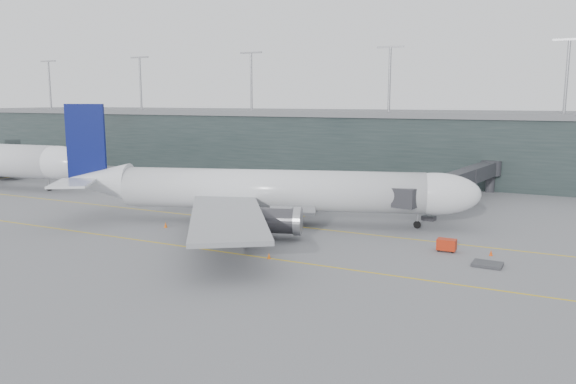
% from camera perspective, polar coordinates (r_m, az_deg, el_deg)
% --- Properties ---
extents(ground, '(320.00, 320.00, 0.00)m').
position_cam_1_polar(ground, '(86.64, -2.21, -2.54)').
color(ground, slate).
rests_on(ground, ground).
extents(taxiline_a, '(160.00, 0.25, 0.02)m').
position_cam_1_polar(taxiline_a, '(83.23, -3.53, -3.04)').
color(taxiline_a, gold).
rests_on(taxiline_a, ground).
extents(taxiline_b, '(160.00, 0.25, 0.02)m').
position_cam_1_polar(taxiline_b, '(70.18, -10.04, -5.53)').
color(taxiline_b, gold).
rests_on(taxiline_b, ground).
extents(taxiline_lead_main, '(0.25, 60.00, 0.02)m').
position_cam_1_polar(taxiline_lead_main, '(102.51, 5.58, -0.70)').
color(taxiline_lead_main, gold).
rests_on(taxiline_lead_main, ground).
extents(taxiline_lead_adj, '(0.25, 60.00, 0.02)m').
position_cam_1_polar(taxiline_lead_adj, '(150.24, -24.31, 1.72)').
color(taxiline_lead_adj, gold).
rests_on(taxiline_lead_adj, ground).
extents(terminal, '(240.00, 36.00, 29.00)m').
position_cam_1_polar(terminal, '(138.93, 9.25, 5.03)').
color(terminal, '#1E2929').
rests_on(terminal, ground).
extents(main_aircraft, '(60.14, 55.37, 17.26)m').
position_cam_1_polar(main_aircraft, '(81.15, -1.98, 0.12)').
color(main_aircraft, silver).
rests_on(main_aircraft, ground).
extents(jet_bridge, '(9.39, 44.12, 6.15)m').
position_cam_1_polar(jet_bridge, '(99.08, 16.55, 1.29)').
color(jet_bridge, '#2C2C31').
rests_on(jet_bridge, ground).
extents(gse_cart, '(2.20, 1.40, 1.50)m').
position_cam_1_polar(gse_cart, '(69.64, 15.81, -5.16)').
color(gse_cart, '#AB230C').
rests_on(gse_cart, ground).
extents(baggage_dolly, '(3.22, 2.62, 0.31)m').
position_cam_1_polar(baggage_dolly, '(65.25, 19.60, -6.92)').
color(baggage_dolly, '#323336').
rests_on(baggage_dolly, ground).
extents(uld_a, '(2.29, 1.98, 1.82)m').
position_cam_1_polar(uld_a, '(96.29, -1.66, -0.75)').
color(uld_a, '#37363B').
rests_on(uld_a, ground).
extents(uld_b, '(2.36, 1.97, 2.00)m').
position_cam_1_polar(uld_b, '(98.29, -0.29, -0.48)').
color(uld_b, '#37363B').
rests_on(uld_b, ground).
extents(uld_c, '(2.30, 2.07, 1.73)m').
position_cam_1_polar(uld_c, '(95.77, 1.67, -0.83)').
color(uld_c, '#37363B').
rests_on(uld_c, ground).
extents(cone_nose, '(0.43, 0.43, 0.68)m').
position_cam_1_polar(cone_nose, '(69.47, 19.93, -5.83)').
color(cone_nose, '#E3460C').
rests_on(cone_nose, ground).
extents(cone_wing_stbd, '(0.42, 0.42, 0.67)m').
position_cam_1_polar(cone_wing_stbd, '(64.20, -1.94, -6.49)').
color(cone_wing_stbd, '#D65A0B').
rests_on(cone_wing_stbd, ground).
extents(cone_wing_port, '(0.42, 0.42, 0.67)m').
position_cam_1_polar(cone_wing_port, '(93.51, 7.42, -1.51)').
color(cone_wing_port, '#FC3D0E').
rests_on(cone_wing_port, ground).
extents(cone_tail, '(0.49, 0.49, 0.78)m').
position_cam_1_polar(cone_tail, '(81.21, -12.33, -3.28)').
color(cone_tail, '#E25A0C').
rests_on(cone_tail, ground).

